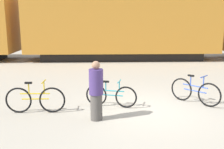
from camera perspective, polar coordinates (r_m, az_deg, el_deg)
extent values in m
plane|color=#B2A893|center=(8.07, 7.65, -7.65)|extent=(80.00, 80.00, 0.00)
cube|color=black|center=(18.11, 2.11, 4.18)|extent=(10.63, 2.30, 0.55)
cube|color=#C67F28|center=(17.95, 2.16, 11.02)|extent=(12.65, 3.07, 3.77)
cube|color=#4C4238|center=(17.44, 2.28, 3.00)|extent=(51.64, 0.07, 0.01)
cube|color=#4C4238|center=(18.85, 1.94, 3.66)|extent=(51.64, 0.07, 0.01)
torus|color=black|center=(8.73, 20.43, -4.19)|extent=(0.56, 0.59, 0.76)
torus|color=black|center=(9.14, 14.87, -3.12)|extent=(0.56, 0.59, 0.76)
cylinder|color=#3351B7|center=(8.87, 17.66, -2.42)|extent=(0.62, 0.65, 0.04)
cylinder|color=#3351B7|center=(8.91, 17.60, -3.42)|extent=(0.56, 0.59, 0.04)
cylinder|color=#3351B7|center=(8.91, 16.75, -1.24)|extent=(0.04, 0.04, 0.32)
cube|color=black|center=(8.88, 16.81, -0.23)|extent=(0.20, 0.20, 0.05)
cylinder|color=#3351B7|center=(8.72, 19.30, -1.57)|extent=(0.04, 0.04, 0.36)
cylinder|color=#3351B7|center=(8.68, 19.38, -0.42)|extent=(0.36, 0.34, 0.03)
torus|color=black|center=(8.10, 3.07, -4.95)|extent=(0.67, 0.23, 0.68)
torus|color=black|center=(8.32, -3.43, -4.50)|extent=(0.67, 0.23, 0.68)
cylinder|color=teal|center=(8.15, -0.23, -3.56)|extent=(0.82, 0.26, 0.04)
cylinder|color=teal|center=(8.19, -0.23, -4.52)|extent=(0.75, 0.24, 0.04)
cylinder|color=teal|center=(8.15, -1.37, -2.52)|extent=(0.04, 0.04, 0.28)
cube|color=black|center=(8.12, -1.37, -1.55)|extent=(0.21, 0.13, 0.05)
cylinder|color=teal|center=(8.05, 1.59, -2.59)|extent=(0.04, 0.04, 0.32)
cylinder|color=teal|center=(8.02, 1.60, -1.49)|extent=(0.16, 0.45, 0.03)
torus|color=black|center=(7.87, -12.88, -5.44)|extent=(0.77, 0.06, 0.76)
torus|color=black|center=(8.12, -19.67, -5.30)|extent=(0.77, 0.06, 0.76)
cylinder|color=gold|center=(7.93, -16.41, -4.02)|extent=(0.86, 0.05, 0.04)
cylinder|color=gold|center=(7.97, -16.35, -5.13)|extent=(0.78, 0.05, 0.04)
cylinder|color=gold|center=(7.93, -17.67, -2.88)|extent=(0.04, 0.04, 0.32)
cube|color=black|center=(7.89, -17.75, -1.75)|extent=(0.20, 0.08, 0.05)
cylinder|color=gold|center=(7.81, -14.59, -2.78)|extent=(0.04, 0.04, 0.36)
cylinder|color=gold|center=(7.77, -14.65, -1.50)|extent=(0.04, 0.46, 0.03)
cylinder|color=#514C47|center=(7.16, -3.42, -7.07)|extent=(0.32, 0.32, 0.72)
cylinder|color=#473370|center=(6.96, -3.49, -1.60)|extent=(0.38, 0.38, 0.68)
sphere|color=#A37556|center=(6.87, -3.54, 2.06)|extent=(0.22, 0.22, 0.22)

